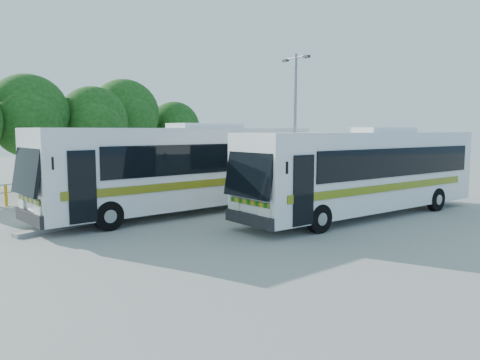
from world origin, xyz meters
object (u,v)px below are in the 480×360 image
Objects in this scene: lamppost at (295,125)px; bollard at (6,196)px; tree_far_c at (94,121)px; tree_far_e at (175,127)px; tree_far_d at (125,114)px; coach_main at (185,167)px; tree_far_b at (29,115)px; coach_adjacent at (365,170)px.

lamppost is 14.32m from bollard.
tree_far_c is 8.22m from tree_far_e.
tree_far_d is 0.53× the size of coach_main.
tree_far_c is at bearing 111.16° from bollard.
bollard is at bearing -43.93° from tree_far_b.
tree_far_b reaches higher than coach_adjacent.
bollard is (3.83, -3.69, -4.06)m from tree_far_b.
lamppost is (14.89, -0.47, -0.34)m from tree_far_c.
coach_main is 1.94× the size of lamppost.
tree_far_d is at bearing 92.23° from tree_far_b.
coach_adjacent is 3.79m from lamppost.
tree_far_b is 4.01m from tree_far_c.
coach_adjacent is at bearing 43.59° from coach_main.
tree_far_c is at bearing -162.46° from coach_adjacent.
tree_far_d reaches higher than bollard.
coach_main reaches higher than coach_adjacent.
tree_far_b is at bearing -150.83° from coach_adjacent.
tree_far_d is 14.92m from coach_main.
bollard is (-8.37, -3.62, -1.55)m from coach_main.
coach_main is at bearing -115.71° from lamppost.
lamppost is (15.39, -8.67, 0.03)m from tree_far_e.
coach_main is at bearing -31.54° from tree_far_d.
tree_far_b reaches higher than bollard.
tree_far_b is 12.46m from coach_main.
tree_far_b reaches higher than coach_main.
tree_far_d is (-0.30, 7.60, 0.25)m from tree_far_b.
tree_far_c is at bearing -72.17° from tree_far_d.
tree_far_b is 12.13m from tree_far_e.
bollard is at bearing -142.42° from coach_main.
tree_far_e is 17.67m from lamppost.
coach_main is at bearing -132.63° from coach_adjacent.
lamppost reaches higher than bollard.
tree_far_d reaches higher than coach_main.
tree_far_e is (0.39, 12.10, -0.68)m from tree_far_b.
tree_far_c is (0.89, 3.90, -0.31)m from tree_far_b.
tree_far_e is 0.43× the size of coach_main.
lamppost is at bearing 58.60° from coach_main.
coach_adjacent is (18.12, -0.14, -2.29)m from tree_far_c.
tree_far_c is 0.47× the size of coach_main.
tree_far_b reaches higher than tree_far_c.
tree_far_e is 0.45× the size of coach_adjacent.
tree_far_d reaches higher than lamppost.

